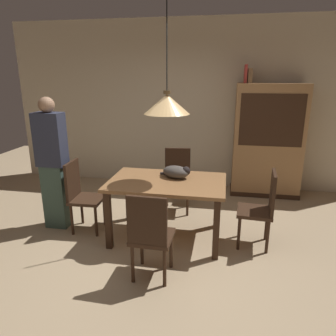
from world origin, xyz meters
The scene contains 13 objects.
ground centered at (0.00, 0.00, 0.00)m, with size 10.00×10.00×0.00m, color tan.
back_wall centered at (0.00, 2.65, 1.45)m, with size 6.40×0.10×2.90m, color beige.
dining_table centered at (0.04, 0.54, 0.65)m, with size 1.40×0.90×0.75m.
chair_near_front centered at (0.04, -0.34, 0.51)m, with size 0.41×0.41×0.93m.
chair_left_side centered at (-1.09, 0.54, 0.51)m, with size 0.42×0.42×0.93m.
chair_far_back centered at (0.03, 1.42, 0.51)m, with size 0.44×0.44×0.93m.
chair_right_side centered at (1.17, 0.54, 0.51)m, with size 0.43×0.43×0.93m.
cat_sleeping centered at (0.14, 0.68, 0.83)m, with size 0.41×0.32×0.16m.
pendant_lamp centered at (0.04, 0.54, 1.66)m, with size 0.52×0.52×1.30m.
hutch_bookcase centered at (1.40, 2.32, 0.89)m, with size 1.12×0.45×1.85m.
book_red_tall centered at (0.97, 2.32, 1.99)m, with size 0.04×0.22×0.28m, color #B73833.
book_brown_thick centered at (1.04, 2.32, 1.96)m, with size 0.06×0.24×0.22m, color brown.
person_standing centered at (-1.46, 0.57, 0.87)m, with size 0.36×0.22×1.72m.
Camera 1 is at (0.70, -2.96, 1.98)m, focal length 33.40 mm.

